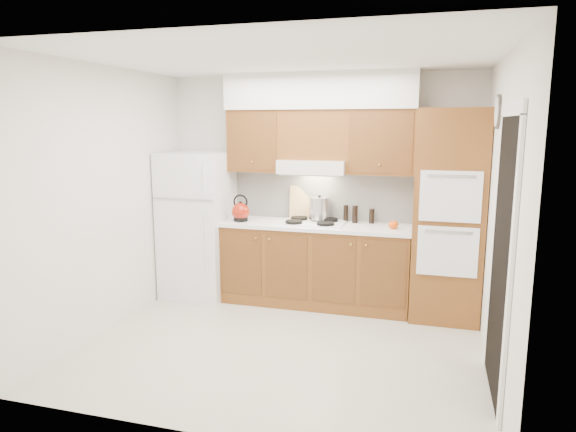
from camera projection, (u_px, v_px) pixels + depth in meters
The scene contains 26 objects.
floor at pixel (284, 345), 4.81m from camera, with size 3.60×3.60×0.00m, color #BCB8A5.
ceiling at pixel (284, 58), 4.35m from camera, with size 3.60×3.60×0.00m, color white.
wall_back at pixel (320, 188), 6.00m from camera, with size 3.60×0.02×2.60m, color white.
wall_left at pixel (109, 200), 5.06m from camera, with size 0.02×3.00×2.60m, color white.
wall_right at pixel (500, 219), 4.09m from camera, with size 0.02×3.00×2.60m, color white.
fridge at pixel (198, 225), 6.11m from camera, with size 0.75×0.72×1.72m, color white.
base_cabinets at pixel (316, 266), 5.86m from camera, with size 2.11×0.60×0.90m, color brown.
countertop at pixel (316, 225), 5.77m from camera, with size 2.13×0.62×0.04m, color white.
backsplash at pixel (322, 195), 5.99m from camera, with size 2.11×0.03×0.56m, color white.
oven_cabinet at pixel (448, 216), 5.34m from camera, with size 0.70×0.65×2.20m, color brown.
upper_cab_left at pixel (257, 141), 5.94m from camera, with size 0.63×0.33×0.70m, color brown.
upper_cab_right at pixel (382, 142), 5.55m from camera, with size 0.73×0.33×0.70m, color brown.
range_hood at pixel (314, 166), 5.74m from camera, with size 0.75×0.45×0.15m, color silver.
upper_cab_over_hood at pixel (315, 135), 5.74m from camera, with size 0.75×0.33×0.55m, color brown.
soffit at pixel (320, 91), 5.63m from camera, with size 2.13×0.36×0.40m, color silver.
cooktop at pixel (312, 223), 5.79m from camera, with size 0.74×0.50×0.01m, color white.
doorway at pixel (501, 260), 3.81m from camera, with size 0.02×0.90×2.10m, color black.
wall_clock at pixel (498, 112), 4.47m from camera, with size 0.30×0.30×0.02m, color #3F3833.
kettle at pixel (241, 212), 5.89m from camera, with size 0.21×0.21×0.21m, color maroon.
cutting_board at pixel (302, 202), 6.04m from camera, with size 0.28×0.02×0.38m, color tan.
stock_pot at pixel (319, 208), 5.87m from camera, with size 0.23×0.23×0.24m, color silver.
condiment_a at pixel (346, 213), 5.88m from camera, with size 0.05×0.05×0.19m, color black.
condiment_b at pixel (355, 214), 5.79m from camera, with size 0.06×0.06×0.20m, color black.
condiment_c at pixel (372, 216), 5.77m from camera, with size 0.06×0.06×0.16m, color black.
orange_near at pixel (394, 225), 5.48m from camera, with size 0.09×0.09×0.09m, color #FF520D.
orange_far at pixel (392, 225), 5.47m from camera, with size 0.08×0.08×0.08m, color #FF4E0D.
Camera 1 is at (1.27, -4.34, 2.05)m, focal length 32.00 mm.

